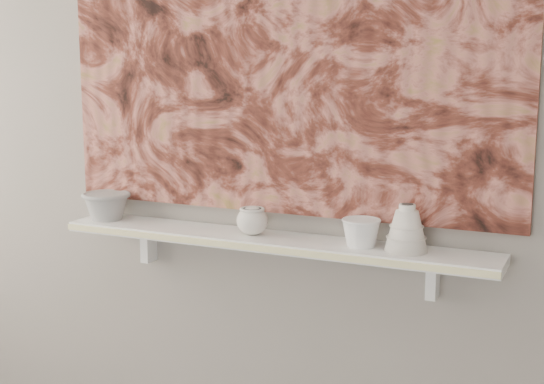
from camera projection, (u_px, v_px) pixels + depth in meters
The scene contains 11 objects.
wall_back at pixel (283, 98), 2.33m from camera, with size 3.60×3.60×0.00m, color gray.
shelf at pixel (270, 241), 2.33m from camera, with size 1.40×0.18×0.03m, color silver.
shelf_stripe at pixel (257, 248), 2.24m from camera, with size 1.40×0.01×0.02m, color beige.
bracket_left at pixel (149, 244), 2.60m from camera, with size 0.03×0.06×0.12m, color silver.
bracket_right at pixel (433, 278), 2.20m from camera, with size 0.03×0.06×0.12m, color silver.
painting at pixel (281, 35), 2.29m from camera, with size 1.50×0.03×1.10m, color maroon.
house_motif at pixel (424, 143), 2.15m from camera, with size 0.09×0.00×0.08m, color black.
bowl_grey at pixel (106, 205), 2.56m from camera, with size 0.16×0.16×0.10m, color gray, non-canonical shape.
cup_cream at pixel (252, 221), 2.34m from camera, with size 0.10×0.10×0.09m, color beige, non-canonical shape.
bell_vessel at pixel (407, 228), 2.14m from camera, with size 0.12×0.12×0.14m, color silver, non-canonical shape.
bowl_white at pixel (361, 232), 2.20m from camera, with size 0.11×0.11×0.08m, color silver, non-canonical shape.
Camera 1 is at (0.94, -0.55, 1.47)m, focal length 50.00 mm.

